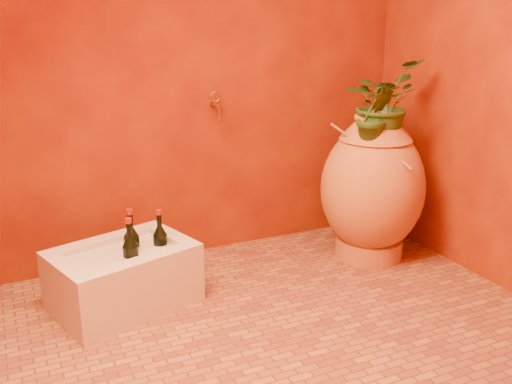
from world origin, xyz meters
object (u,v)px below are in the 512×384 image
stone_basin (124,278)px  wine_bottle_a (132,250)px  amphora (372,187)px  wine_bottle_c (131,259)px  wine_bottle_b (161,247)px  wall_tap (216,104)px

stone_basin → wine_bottle_a: (0.05, -0.00, 0.14)m
amphora → wine_bottle_c: 1.45m
amphora → wine_bottle_c: size_ratio=2.69×
wine_bottle_b → wine_bottle_c: 0.20m
stone_basin → wall_tap: size_ratio=5.05×
stone_basin → wine_bottle_a: 0.15m
amphora → wine_bottle_c: (-1.44, -0.09, -0.14)m
wine_bottle_b → wall_tap: size_ratio=2.01×
wine_bottle_a → wall_tap: wall_tap is taller
amphora → stone_basin: bearing=179.7°
stone_basin → wine_bottle_a: bearing=-1.7°
stone_basin → wall_tap: wall_tap is taller
wine_bottle_a → wine_bottle_b: wine_bottle_a is taller
wine_bottle_a → wall_tap: 0.97m
wall_tap → wine_bottle_a: bearing=-145.6°
wine_bottle_a → stone_basin: bearing=178.3°
wine_bottle_a → wall_tap: bearing=34.4°
amphora → wall_tap: wall_tap is taller
stone_basin → wine_bottle_c: wine_bottle_c is taller
wine_bottle_b → wine_bottle_a: bearing=-178.7°
amphora → wine_bottle_b: amphora is taller
amphora → stone_basin: size_ratio=1.13×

